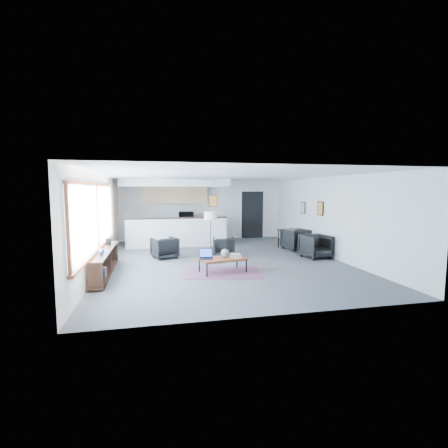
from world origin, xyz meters
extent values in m
cube|color=#48484B|center=(0.00, 0.00, -0.01)|extent=(7.00, 9.00, 0.01)
cube|color=white|center=(0.00, 0.00, 2.60)|extent=(7.00, 9.00, 0.01)
cube|color=silver|center=(0.00, 4.50, 1.30)|extent=(7.00, 0.01, 2.60)
cube|color=silver|center=(0.00, -4.50, 1.30)|extent=(7.00, 0.01, 2.60)
cube|color=silver|center=(-3.50, 0.00, 1.30)|extent=(0.01, 9.00, 2.60)
cube|color=silver|center=(3.50, 0.00, 1.30)|extent=(0.01, 9.00, 2.60)
cube|color=#8CBFFF|center=(-3.47, -0.90, 1.50)|extent=(0.02, 5.80, 1.55)
cube|color=brown|center=(-3.44, -0.90, 0.70)|extent=(0.10, 5.95, 0.06)
cube|color=brown|center=(-3.45, -0.90, 2.30)|extent=(0.06, 5.95, 0.06)
cube|color=brown|center=(-3.45, -3.80, 1.50)|extent=(0.06, 0.06, 1.60)
cube|color=brown|center=(-3.45, -0.90, 1.50)|extent=(0.06, 0.06, 1.60)
cube|color=brown|center=(-3.45, 2.00, 1.50)|extent=(0.06, 0.06, 1.60)
cube|color=black|center=(-3.30, -1.00, 0.62)|extent=(0.35, 3.00, 0.05)
cube|color=black|center=(-3.30, -1.00, 0.05)|extent=(0.35, 3.00, 0.05)
cube|color=black|center=(-3.30, -2.45, 0.33)|extent=(0.33, 0.04, 0.55)
cube|color=black|center=(-3.30, -1.00, 0.33)|extent=(0.33, 0.04, 0.55)
cube|color=black|center=(-3.30, 0.45, 0.33)|extent=(0.33, 0.04, 0.55)
cube|color=#3359A5|center=(-3.30, -2.30, 0.17)|extent=(0.18, 0.04, 0.20)
cube|color=silver|center=(-3.30, -2.13, 0.18)|extent=(0.18, 0.04, 0.22)
cube|color=maroon|center=(-3.30, -1.96, 0.20)|extent=(0.18, 0.04, 0.24)
cube|color=black|center=(-3.30, -1.79, 0.17)|extent=(0.18, 0.04, 0.20)
cube|color=#3359A5|center=(-3.30, -1.62, 0.18)|extent=(0.18, 0.04, 0.22)
cube|color=silver|center=(-3.30, -1.45, 0.20)|extent=(0.18, 0.04, 0.24)
cube|color=maroon|center=(-3.30, -1.28, 0.17)|extent=(0.18, 0.04, 0.20)
cube|color=black|center=(-3.30, -1.11, 0.18)|extent=(0.18, 0.04, 0.22)
cube|color=#3359A5|center=(-3.30, -0.94, 0.20)|extent=(0.18, 0.03, 0.24)
cube|color=silver|center=(-3.30, -0.77, 0.17)|extent=(0.18, 0.03, 0.20)
cube|color=maroon|center=(-3.30, -0.60, 0.18)|extent=(0.18, 0.03, 0.22)
cube|color=black|center=(-3.30, -0.43, 0.20)|extent=(0.18, 0.04, 0.24)
cube|color=black|center=(-3.30, -0.20, 0.73)|extent=(0.14, 0.02, 0.18)
sphere|color=#264C99|center=(-3.28, -1.60, 0.71)|extent=(0.14, 0.14, 0.14)
cube|color=white|center=(-1.20, 2.70, 0.55)|extent=(3.80, 0.25, 1.10)
cube|color=black|center=(-1.20, 2.70, 1.11)|extent=(3.85, 0.32, 0.04)
cube|color=white|center=(-1.20, 4.15, 0.45)|extent=(3.80, 0.60, 0.90)
cube|color=#2D2D2D|center=(-1.20, 4.15, 0.91)|extent=(3.82, 0.62, 0.04)
cube|color=tan|center=(-1.20, 4.30, 1.95)|extent=(2.80, 0.35, 0.70)
cube|color=white|center=(-1.20, 3.60, 2.45)|extent=(4.20, 1.80, 0.30)
cube|color=black|center=(0.20, 2.71, 1.75)|extent=(0.35, 0.03, 0.45)
cube|color=orange|center=(0.20, 2.69, 1.75)|extent=(0.30, 0.01, 0.40)
cube|color=black|center=(2.30, 4.42, 1.05)|extent=(1.00, 0.12, 2.10)
cube|color=white|center=(1.78, 4.43, 1.05)|extent=(0.06, 0.10, 2.10)
cube|color=white|center=(2.82, 4.43, 1.05)|extent=(0.06, 0.10, 2.10)
cube|color=white|center=(2.30, 4.43, 2.12)|extent=(1.10, 0.10, 0.06)
cube|color=silver|center=(-0.60, 2.20, 2.56)|extent=(1.60, 0.04, 0.04)
cylinder|color=silver|center=(-1.25, 2.20, 2.48)|extent=(0.07, 0.07, 0.09)
cylinder|color=silver|center=(-0.80, 2.20, 2.48)|extent=(0.07, 0.07, 0.09)
cylinder|color=silver|center=(-0.35, 2.20, 2.48)|extent=(0.07, 0.07, 0.09)
cylinder|color=silver|center=(0.10, 2.20, 2.48)|extent=(0.07, 0.07, 0.09)
cube|color=black|center=(3.47, 0.40, 1.55)|extent=(0.03, 0.38, 0.48)
cube|color=orange|center=(3.46, 0.40, 1.55)|extent=(0.00, 0.32, 0.42)
cube|color=black|center=(3.47, 1.70, 1.50)|extent=(0.03, 0.34, 0.44)
cube|color=#859FC5|center=(3.46, 1.70, 1.50)|extent=(0.00, 0.28, 0.38)
cube|color=#5B3047|center=(-0.29, -1.42, 0.01)|extent=(2.18, 1.67, 0.01)
cube|color=brown|center=(-0.29, -1.42, 0.37)|extent=(1.31, 0.88, 0.05)
cube|color=black|center=(-0.78, -1.81, 0.18)|extent=(0.03, 0.03, 0.35)
cube|color=black|center=(-0.89, -1.27, 0.18)|extent=(0.03, 0.03, 0.35)
cube|color=black|center=(0.31, -1.58, 0.18)|extent=(0.03, 0.03, 0.35)
cube|color=black|center=(0.19, -1.04, 0.18)|extent=(0.03, 0.03, 0.35)
cube|color=black|center=(-0.24, -1.69, 0.34)|extent=(1.13, 0.27, 0.03)
cube|color=black|center=(-0.35, -1.15, 0.34)|extent=(1.13, 0.27, 0.03)
cube|color=black|center=(-0.74, -1.46, 0.40)|extent=(0.36, 0.27, 0.02)
cube|color=black|center=(-0.73, -1.34, 0.52)|extent=(0.34, 0.09, 0.23)
cube|color=blue|center=(-0.73, -1.34, 0.52)|extent=(0.31, 0.07, 0.19)
sphere|color=gray|center=(-0.23, -1.42, 0.51)|extent=(0.23, 0.23, 0.23)
cube|color=silver|center=(0.06, -1.39, 0.41)|extent=(0.36, 0.32, 0.03)
cube|color=#3359A5|center=(0.06, -1.39, 0.44)|extent=(0.32, 0.29, 0.03)
cube|color=silver|center=(0.05, -1.40, 0.47)|extent=(0.30, 0.27, 0.03)
cube|color=#E5590C|center=(-0.21, -1.60, 0.40)|extent=(0.10, 0.10, 0.01)
imported|color=black|center=(-1.73, 0.74, 0.37)|extent=(0.90, 0.88, 0.74)
imported|color=black|center=(0.16, 0.60, 0.35)|extent=(0.76, 0.72, 0.69)
cylinder|color=black|center=(-0.18, 1.08, 0.01)|extent=(0.29, 0.29, 0.03)
cylinder|color=black|center=(-0.18, 1.08, 0.63)|extent=(0.02, 0.02, 1.22)
cylinder|color=beige|center=(-0.18, 1.08, 1.32)|extent=(0.47, 0.47, 0.27)
cube|color=black|center=(3.00, 1.54, 0.68)|extent=(1.07, 1.07, 0.04)
cylinder|color=black|center=(2.78, 1.06, 0.33)|extent=(0.05, 0.05, 0.66)
cylinder|color=black|center=(2.53, 1.76, 0.33)|extent=(0.05, 0.05, 0.66)
cylinder|color=black|center=(3.47, 1.32, 0.33)|extent=(0.05, 0.05, 0.66)
cylinder|color=black|center=(3.22, 2.01, 0.33)|extent=(0.05, 0.05, 0.66)
imported|color=black|center=(3.00, -0.26, 0.35)|extent=(0.79, 0.75, 0.70)
imported|color=black|center=(3.00, 1.28, 0.36)|extent=(0.83, 0.79, 0.71)
imported|color=black|center=(-0.71, 4.15, 1.13)|extent=(0.60, 0.36, 0.39)
camera|label=1|loc=(-2.03, -9.62, 2.17)|focal=26.00mm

